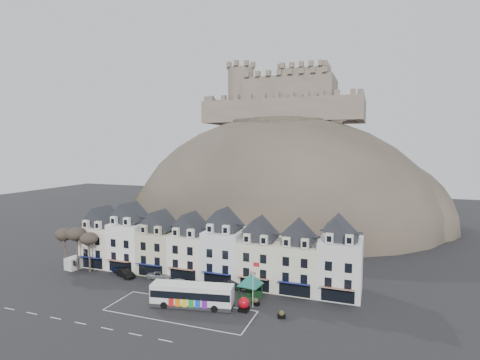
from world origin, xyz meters
name	(u,v)px	position (x,y,z in m)	size (l,w,h in m)	color
ground	(164,312)	(0.00, 0.00, 0.00)	(300.00, 300.00, 0.00)	black
coach_bay_markings	(180,311)	(2.00, 1.25, 0.00)	(22.00, 7.50, 0.01)	silver
townhouse_terrace	(210,249)	(0.15, 15.97, 5.30)	(54.40, 9.35, 11.80)	white
castle_hill	(282,223)	(1.25, 68.95, 0.11)	(100.00, 76.00, 68.00)	#353129
castle	(286,98)	(0.51, 75.93, 40.19)	(50.20, 22.20, 22.00)	#675A4E
tree_left_far	(65,235)	(-29.00, 10.50, 6.90)	(3.61, 3.61, 8.24)	#3A2E24
tree_left_mid	(76,234)	(-26.00, 10.50, 7.24)	(3.78, 3.78, 8.64)	#3A2E24
tree_left_near	(89,239)	(-23.00, 10.50, 6.55)	(3.43, 3.43, 7.84)	#3A2E24
bus	(192,294)	(3.07, 3.12, 1.96)	(12.91, 5.20, 3.55)	#262628
bus_shelter	(250,280)	(10.59, 8.64, 3.32)	(6.69, 6.69, 4.27)	black
red_buoy	(244,304)	(10.97, 4.42, 1.08)	(1.71, 1.71, 2.11)	black
flagpole	(253,281)	(11.91, 6.07, 4.15)	(1.05, 0.11, 7.27)	silver
white_van	(79,261)	(-27.13, 12.00, 1.19)	(2.96, 5.47, 2.38)	silver
planter_west	(256,302)	(12.00, 7.00, 0.55)	(1.26, 0.90, 1.14)	black
planter_east	(282,314)	(16.81, 4.05, 0.55)	(1.25, 0.84, 1.14)	black
car_navy	(120,270)	(-16.99, 12.00, 0.67)	(1.59, 3.96, 1.35)	#0E1A47
car_black	(125,273)	(-14.80, 10.48, 0.78)	(1.64, 4.71, 1.55)	black
car_silver	(160,275)	(-8.10, 12.00, 0.68)	(2.27, 4.84, 1.37)	#999CA0
car_white	(181,283)	(-2.50, 9.60, 0.68)	(1.91, 4.70, 1.36)	white
car_maroon	(198,285)	(0.80, 9.50, 0.77)	(1.81, 4.50, 1.53)	#540412
car_charcoal	(231,284)	(6.00, 11.97, 0.78)	(1.64, 4.71, 1.55)	black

